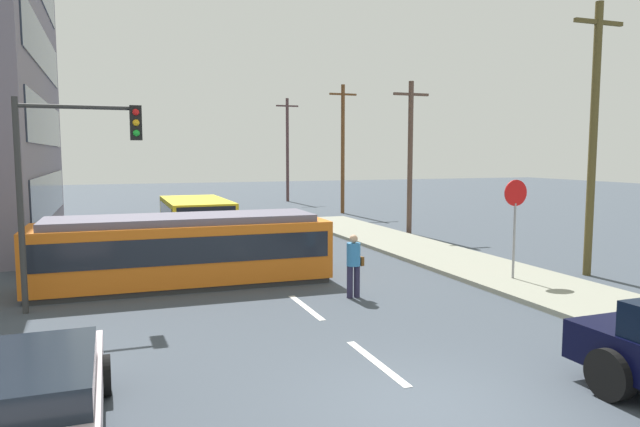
{
  "coord_description": "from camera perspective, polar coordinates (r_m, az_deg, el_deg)",
  "views": [
    {
      "loc": [
        -4.4,
        -7.1,
        3.75
      ],
      "look_at": [
        1.49,
        9.07,
        1.97
      ],
      "focal_mm": 32.31,
      "sensor_mm": 36.0,
      "label": 1
    }
  ],
  "objects": [
    {
      "name": "utility_pole_distant",
      "position": [
        46.01,
        -3.25,
        6.5
      ],
      "size": [
        1.8,
        0.24,
        8.15
      ],
      "color": "#503738",
      "rests_on": "ground"
    },
    {
      "name": "streetcar_tram",
      "position": [
        17.05,
        -13.4,
        -3.43
      ],
      "size": [
        8.31,
        2.66,
        2.0
      ],
      "color": "orange",
      "rests_on": "ground"
    },
    {
      "name": "ground_plane",
      "position": [
        18.05,
        -5.49,
        -6.13
      ],
      "size": [
        120.0,
        120.0,
        0.0
      ],
      "primitive_type": "plane",
      "color": "#3D4550"
    },
    {
      "name": "lane_stripe_3",
      "position": [
        23.45,
        -8.95,
        -3.38
      ],
      "size": [
        0.16,
        2.4,
        0.01
      ],
      "primitive_type": "cube",
      "color": "silver",
      "rests_on": "ground"
    },
    {
      "name": "lane_stripe_2",
      "position": [
        14.32,
        -1.42,
        -9.27
      ],
      "size": [
        0.16,
        2.4,
        0.01
      ],
      "primitive_type": "cube",
      "color": "silver",
      "rests_on": "ground"
    },
    {
      "name": "parked_sedan_near",
      "position": [
        8.57,
        -26.91,
        -16.15
      ],
      "size": [
        2.0,
        4.43,
        1.19
      ],
      "color": "silver",
      "rests_on": "ground"
    },
    {
      "name": "lane_stripe_4",
      "position": [
        29.3,
        -11.21,
        -1.57
      ],
      "size": [
        0.16,
        2.4,
        0.01
      ],
      "primitive_type": "cube",
      "color": "silver",
      "rests_on": "ground"
    },
    {
      "name": "sidewalk_curb_right",
      "position": [
        17.63,
        20.18,
        -6.53
      ],
      "size": [
        3.2,
        36.0,
        0.14
      ],
      "primitive_type": "cube",
      "color": "gray",
      "rests_on": "ground"
    },
    {
      "name": "city_bus",
      "position": [
        25.09,
        -12.16,
        -0.41
      ],
      "size": [
        2.59,
        5.52,
        1.84
      ],
      "color": "gold",
      "rests_on": "ground"
    },
    {
      "name": "stop_sign",
      "position": [
        17.56,
        18.77,
        0.49
      ],
      "size": [
        0.76,
        0.07,
        2.88
      ],
      "color": "gray",
      "rests_on": "sidewalk_curb_right"
    },
    {
      "name": "parked_sedan_mid",
      "position": [
        20.97,
        -23.48,
        -3.18
      ],
      "size": [
        2.04,
        4.39,
        1.19
      ],
      "color": "silver",
      "rests_on": "ground"
    },
    {
      "name": "utility_pole_far",
      "position": [
        36.64,
        2.27,
        6.63
      ],
      "size": [
        1.8,
        0.24,
        8.1
      ],
      "color": "brown",
      "rests_on": "ground"
    },
    {
      "name": "pedestrian_crossing",
      "position": [
        15.1,
        3.36,
        -4.83
      ],
      "size": [
        0.48,
        0.36,
        1.67
      ],
      "color": "#282541",
      "rests_on": "ground"
    },
    {
      "name": "lane_stripe_1",
      "position": [
        10.78,
        5.6,
        -14.46
      ],
      "size": [
        0.16,
        2.4,
        0.01
      ],
      "primitive_type": "cube",
      "color": "silver",
      "rests_on": "ground"
    },
    {
      "name": "utility_pole_mid",
      "position": [
        27.39,
        8.92,
        5.78
      ],
      "size": [
        1.8,
        0.24,
        7.12
      ],
      "color": "brown",
      "rests_on": "ground"
    },
    {
      "name": "traffic_light_mast",
      "position": [
        14.91,
        -23.52,
        4.62
      ],
      "size": [
        2.84,
        0.33,
        5.06
      ],
      "color": "#333333",
      "rests_on": "ground"
    },
    {
      "name": "utility_pole_near",
      "position": [
        19.51,
        25.45,
        6.99
      ],
      "size": [
        1.8,
        0.24,
        8.27
      ],
      "color": "brown",
      "rests_on": "ground"
    }
  ]
}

